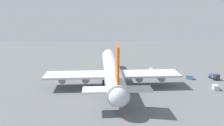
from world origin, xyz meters
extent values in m
plane|color=slate|center=(0.00, 0.00, 0.00)|extent=(233.49, 233.49, 0.00)
cylinder|color=silver|center=(0.00, 0.00, 5.70)|extent=(52.77, 6.12, 6.12)
sphere|color=silver|center=(26.39, 0.00, 5.70)|extent=(6.00, 6.00, 6.00)
sphere|color=silver|center=(-26.39, 0.00, 5.70)|extent=(5.20, 5.20, 5.20)
cube|color=#D85919|center=(-22.16, 0.00, 13.66)|extent=(7.39, 0.50, 9.80)
cube|color=silver|center=(-23.22, -4.89, 6.62)|extent=(4.75, 9.19, 0.36)
cube|color=silver|center=(-23.22, 4.89, 6.62)|extent=(4.75, 9.19, 0.36)
cube|color=silver|center=(-2.64, -13.04, 4.78)|extent=(8.97, 22.40, 0.70)
cube|color=silver|center=(-2.64, 13.04, 4.78)|extent=(8.97, 22.40, 0.70)
cylinder|color=gray|center=(-1.64, -9.68, 3.15)|extent=(4.90, 2.57, 2.57)
cylinder|color=gray|center=(-1.64, -17.96, 3.15)|extent=(4.90, 2.57, 2.57)
cylinder|color=gray|center=(-1.64, 9.68, 3.15)|extent=(4.90, 2.57, 2.57)
cylinder|color=gray|center=(-1.64, 17.96, 3.15)|extent=(4.90, 2.57, 2.57)
cylinder|color=black|center=(16.89, 0.00, 1.32)|extent=(0.70, 0.70, 2.64)
cylinder|color=black|center=(-2.64, -3.37, 1.32)|extent=(0.70, 0.70, 2.64)
cylinder|color=black|center=(-2.64, 3.37, 1.32)|extent=(0.70, 0.70, 2.64)
cube|color=silver|center=(13.29, -17.95, 1.47)|extent=(2.29, 2.21, 2.01)
cube|color=yellow|center=(12.18, -20.15, 1.08)|extent=(3.08, 3.78, 1.24)
cylinder|color=black|center=(14.10, -18.51, 0.46)|extent=(0.66, 0.95, 0.92)
cylinder|color=black|center=(12.35, -17.64, 0.46)|extent=(0.66, 0.95, 0.92)
cylinder|color=black|center=(12.72, -21.25, 0.46)|extent=(0.66, 0.95, 0.92)
cylinder|color=black|center=(10.98, -20.37, 0.46)|extent=(0.66, 0.95, 0.92)
cube|color=silver|center=(27.09, -2.37, 1.29)|extent=(2.39, 2.36, 1.80)
cube|color=#B21E19|center=(28.38, -0.10, 0.87)|extent=(3.27, 3.93, 0.96)
cylinder|color=black|center=(26.31, -1.77, 0.39)|extent=(0.62, 0.81, 0.77)
cylinder|color=black|center=(28.01, -2.74, 0.39)|extent=(0.62, 0.81, 0.77)
cylinder|color=black|center=(27.90, 1.04, 0.39)|extent=(0.62, 0.81, 0.77)
cylinder|color=black|center=(29.60, 0.08, 0.39)|extent=(0.62, 0.81, 0.77)
cube|color=#333338|center=(2.68, -42.13, 1.44)|extent=(1.98, 2.16, 1.93)
cube|color=#2D5193|center=(4.97, -41.86, 1.13)|extent=(3.05, 2.29, 1.31)
cylinder|color=black|center=(2.55, -41.06, 0.47)|extent=(0.97, 0.39, 0.94)
cylinder|color=black|center=(2.80, -43.20, 0.47)|extent=(0.97, 0.39, 0.94)
cylinder|color=black|center=(5.39, -40.73, 0.47)|extent=(0.97, 0.39, 0.94)
cylinder|color=black|center=(5.64, -42.86, 0.47)|extent=(0.97, 0.39, 0.94)
cube|color=#B7BCC6|center=(-8.05, -36.20, 0.88)|extent=(2.84, 2.14, 1.75)
cube|color=#4C729E|center=(4.80, -32.03, 0.82)|extent=(2.94, 3.11, 1.65)
cone|color=orange|center=(26.27, -3.53, 0.34)|extent=(0.48, 0.48, 0.69)
cone|color=orange|center=(-26.27, -1.94, 0.37)|extent=(0.52, 0.52, 0.75)
camera|label=1|loc=(-80.72, 5.08, 28.01)|focal=36.09mm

